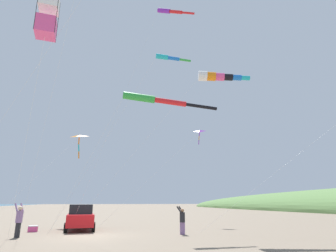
{
  "coord_description": "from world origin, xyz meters",
  "views": [
    {
      "loc": [
        0.23,
        18.8,
        2.02
      ],
      "look_at": [
        -4.57,
        1.37,
        6.99
      ],
      "focal_mm": 29.66,
      "sensor_mm": 36.0,
      "label": 1
    }
  ],
  "objects_px": {
    "kite_windsock_purple_drifting": "(156,100)",
    "kite_delta_green_low_center": "(79,137)",
    "person_child_green_jacket": "(182,219)",
    "kite_windsock_orange_high_right": "(217,77)",
    "kite_box_black_fish_shape": "(48,15)",
    "person_adult_flyer": "(19,219)",
    "parked_car": "(80,217)",
    "kite_windsock_red_high_left": "(170,12)",
    "kite_delta_long_streamer_left": "(199,132)",
    "cooler_box": "(33,229)",
    "kite_windsock_checkered_midright": "(168,58)"
  },
  "relations": [
    {
      "from": "kite_windsock_purple_drifting",
      "to": "kite_delta_green_low_center",
      "type": "xyz_separation_m",
      "value": [
        5.06,
        -12.38,
        0.08
      ]
    },
    {
      "from": "person_child_green_jacket",
      "to": "kite_windsock_orange_high_right",
      "type": "bearing_deg",
      "value": 171.96
    },
    {
      "from": "kite_windsock_purple_drifting",
      "to": "kite_box_black_fish_shape",
      "type": "distance_m",
      "value": 7.67
    },
    {
      "from": "person_adult_flyer",
      "to": "kite_delta_green_low_center",
      "type": "height_order",
      "value": "kite_delta_green_low_center"
    },
    {
      "from": "person_child_green_jacket",
      "to": "kite_windsock_purple_drifting",
      "type": "relative_size",
      "value": 0.18
    },
    {
      "from": "kite_delta_green_low_center",
      "to": "parked_car",
      "type": "bearing_deg",
      "value": 98.82
    },
    {
      "from": "kite_delta_green_low_center",
      "to": "kite_box_black_fish_shape",
      "type": "height_order",
      "value": "kite_box_black_fish_shape"
    },
    {
      "from": "kite_windsock_red_high_left",
      "to": "kite_delta_long_streamer_left",
      "type": "height_order",
      "value": "kite_windsock_red_high_left"
    },
    {
      "from": "kite_windsock_red_high_left",
      "to": "cooler_box",
      "type": "bearing_deg",
      "value": -12.93
    },
    {
      "from": "kite_windsock_red_high_left",
      "to": "kite_windsock_checkered_midright",
      "type": "relative_size",
      "value": 1.32
    },
    {
      "from": "kite_windsock_orange_high_right",
      "to": "kite_windsock_checkered_midright",
      "type": "bearing_deg",
      "value": -45.98
    },
    {
      "from": "kite_windsock_purple_drifting",
      "to": "kite_delta_long_streamer_left",
      "type": "relative_size",
      "value": 0.98
    },
    {
      "from": "parked_car",
      "to": "kite_delta_long_streamer_left",
      "type": "distance_m",
      "value": 13.93
    },
    {
      "from": "cooler_box",
      "to": "kite_windsock_purple_drifting",
      "type": "xyz_separation_m",
      "value": [
        -7.33,
        6.47,
        8.06
      ]
    },
    {
      "from": "kite_windsock_checkered_midright",
      "to": "kite_delta_long_streamer_left",
      "type": "height_order",
      "value": "kite_windsock_checkered_midright"
    },
    {
      "from": "cooler_box",
      "to": "kite_delta_long_streamer_left",
      "type": "bearing_deg",
      "value": -167.16
    },
    {
      "from": "kite_box_black_fish_shape",
      "to": "kite_delta_long_streamer_left",
      "type": "bearing_deg",
      "value": -132.49
    },
    {
      "from": "kite_windsock_purple_drifting",
      "to": "kite_delta_long_streamer_left",
      "type": "bearing_deg",
      "value": -125.0
    },
    {
      "from": "parked_car",
      "to": "kite_delta_long_streamer_left",
      "type": "height_order",
      "value": "kite_delta_long_streamer_left"
    },
    {
      "from": "person_adult_flyer",
      "to": "kite_windsock_red_high_left",
      "type": "xyz_separation_m",
      "value": [
        -9.79,
        -1.16,
        17.42
      ]
    },
    {
      "from": "cooler_box",
      "to": "person_child_green_jacket",
      "type": "relative_size",
      "value": 0.35
    },
    {
      "from": "kite_delta_long_streamer_left",
      "to": "kite_windsock_red_high_left",
      "type": "bearing_deg",
      "value": 49.52
    },
    {
      "from": "person_child_green_jacket",
      "to": "kite_box_black_fish_shape",
      "type": "distance_m",
      "value": 13.98
    },
    {
      "from": "person_adult_flyer",
      "to": "person_child_green_jacket",
      "type": "bearing_deg",
      "value": 173.82
    },
    {
      "from": "kite_windsock_checkered_midright",
      "to": "cooler_box",
      "type": "bearing_deg",
      "value": -10.16
    },
    {
      "from": "parked_car",
      "to": "kite_windsock_red_high_left",
      "type": "height_order",
      "value": "kite_windsock_red_high_left"
    },
    {
      "from": "parked_car",
      "to": "kite_delta_green_low_center",
      "type": "bearing_deg",
      "value": -81.18
    },
    {
      "from": "parked_car",
      "to": "kite_windsock_checkered_midright",
      "type": "xyz_separation_m",
      "value": [
        -6.3,
        1.99,
        13.18
      ]
    },
    {
      "from": "kite_windsock_checkered_midright",
      "to": "kite_windsock_orange_high_right",
      "type": "relative_size",
      "value": 1.14
    },
    {
      "from": "parked_car",
      "to": "kite_box_black_fish_shape",
      "type": "height_order",
      "value": "kite_box_black_fish_shape"
    },
    {
      "from": "kite_windsock_red_high_left",
      "to": "kite_delta_long_streamer_left",
      "type": "bearing_deg",
      "value": -130.48
    },
    {
      "from": "kite_box_black_fish_shape",
      "to": "kite_windsock_orange_high_right",
      "type": "bearing_deg",
      "value": -151.9
    },
    {
      "from": "kite_windsock_red_high_left",
      "to": "kite_windsock_purple_drifting",
      "type": "relative_size",
      "value": 1.92
    },
    {
      "from": "kite_windsock_orange_high_right",
      "to": "kite_delta_long_streamer_left",
      "type": "bearing_deg",
      "value": -101.6
    },
    {
      "from": "kite_windsock_red_high_left",
      "to": "kite_windsock_orange_high_right",
      "type": "relative_size",
      "value": 1.51
    },
    {
      "from": "person_child_green_jacket",
      "to": "kite_delta_long_streamer_left",
      "type": "bearing_deg",
      "value": -120.28
    },
    {
      "from": "person_adult_flyer",
      "to": "kite_windsock_checkered_midright",
      "type": "relative_size",
      "value": 0.14
    },
    {
      "from": "cooler_box",
      "to": "kite_windsock_orange_high_right",
      "type": "distance_m",
      "value": 17.36
    },
    {
      "from": "person_child_green_jacket",
      "to": "kite_windsock_checkered_midright",
      "type": "height_order",
      "value": "kite_windsock_checkered_midright"
    },
    {
      "from": "parked_car",
      "to": "kite_delta_long_streamer_left",
      "type": "relative_size",
      "value": 0.43
    },
    {
      "from": "cooler_box",
      "to": "person_child_green_jacket",
      "type": "bearing_deg",
      "value": 155.39
    },
    {
      "from": "parked_car",
      "to": "cooler_box",
      "type": "relative_size",
      "value": 6.97
    },
    {
      "from": "parked_car",
      "to": "kite_windsock_checkered_midright",
      "type": "bearing_deg",
      "value": 162.49
    },
    {
      "from": "person_adult_flyer",
      "to": "parked_car",
      "type": "bearing_deg",
      "value": -133.32
    },
    {
      "from": "kite_windsock_checkered_midright",
      "to": "kite_windsock_purple_drifting",
      "type": "distance_m",
      "value": 7.85
    },
    {
      "from": "cooler_box",
      "to": "kite_windsock_purple_drifting",
      "type": "bearing_deg",
      "value": 138.58
    },
    {
      "from": "person_adult_flyer",
      "to": "kite_windsock_orange_high_right",
      "type": "relative_size",
      "value": 0.16
    },
    {
      "from": "kite_windsock_checkered_midright",
      "to": "kite_windsock_orange_high_right",
      "type": "xyz_separation_m",
      "value": [
        -3.02,
        3.13,
        -2.84
      ]
    },
    {
      "from": "parked_car",
      "to": "kite_windsock_orange_high_right",
      "type": "distance_m",
      "value": 14.83
    },
    {
      "from": "kite_windsock_checkered_midright",
      "to": "kite_box_black_fish_shape",
      "type": "bearing_deg",
      "value": 48.12
    }
  ]
}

